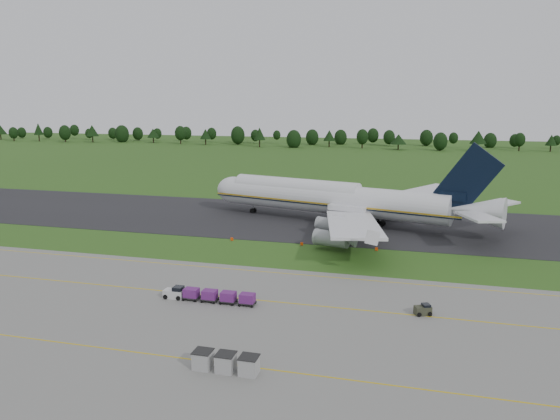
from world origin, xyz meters
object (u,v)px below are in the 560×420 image
(aircraft, at_px, (337,199))
(baggage_train, at_px, (208,295))
(uld_row, at_px, (226,362))
(utility_cart, at_px, (423,311))
(edge_markers, at_px, (302,244))

(aircraft, relative_size, baggage_train, 5.19)
(baggage_train, xyz_separation_m, uld_row, (8.99, -17.22, 0.09))
(utility_cart, bearing_deg, uld_row, -133.18)
(baggage_train, distance_m, edge_markers, 31.65)
(baggage_train, bearing_deg, edge_markers, 79.47)
(baggage_train, bearing_deg, uld_row, -62.42)
(aircraft, bearing_deg, utility_cart, -69.12)
(baggage_train, height_order, edge_markers, baggage_train)
(uld_row, bearing_deg, baggage_train, 117.58)
(utility_cart, bearing_deg, baggage_train, -174.63)
(aircraft, distance_m, edge_markers, 21.29)
(baggage_train, xyz_separation_m, utility_cart, (27.58, 2.59, -0.30))
(utility_cart, xyz_separation_m, uld_row, (-18.59, -19.81, 0.39))
(aircraft, bearing_deg, baggage_train, -99.79)
(uld_row, bearing_deg, edge_markers, 93.80)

